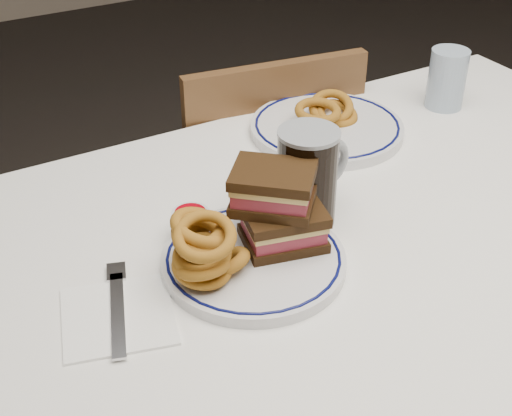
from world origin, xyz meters
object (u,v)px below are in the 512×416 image
chair_far (256,201)px  reuben_sandwich (278,207)px  main_plate (253,260)px  far_plate (327,128)px  beer_mug (309,176)px

chair_far → reuben_sandwich: reuben_sandwich is taller
main_plate → far_plate: far_plate is taller
chair_far → far_plate: chair_far is taller
main_plate → beer_mug: size_ratio=1.70×
beer_mug → far_plate: beer_mug is taller
main_plate → far_plate: (0.32, 0.28, 0.00)m
main_plate → reuben_sandwich: bearing=16.3°
main_plate → reuben_sandwich: 0.08m
far_plate → chair_far: bearing=91.4°
chair_far → reuben_sandwich: 0.69m
main_plate → reuben_sandwich: reuben_sandwich is taller
reuben_sandwich → beer_mug: bearing=30.0°
chair_far → beer_mug: beer_mug is taller
reuben_sandwich → beer_mug: 0.09m
beer_mug → far_plate: (0.19, 0.22, -0.07)m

